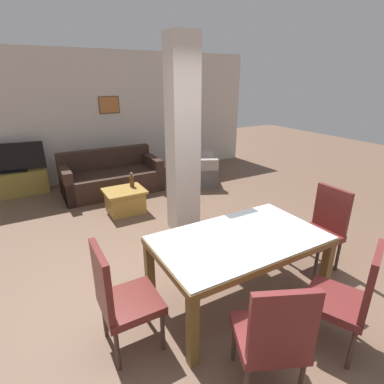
# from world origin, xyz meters

# --- Properties ---
(ground_plane) EXTENTS (18.00, 18.00, 0.00)m
(ground_plane) POSITION_xyz_m (0.00, 0.00, 0.00)
(ground_plane) COLOR brown
(back_wall) EXTENTS (7.20, 0.09, 2.70)m
(back_wall) POSITION_xyz_m (0.00, 4.76, 1.35)
(back_wall) COLOR beige
(back_wall) RESTS_ON ground_plane
(divider_pillar) EXTENTS (0.40, 0.31, 2.70)m
(divider_pillar) POSITION_xyz_m (0.29, 1.69, 1.35)
(divider_pillar) COLOR beige
(divider_pillar) RESTS_ON ground_plane
(dining_table) EXTENTS (1.64, 0.96, 0.73)m
(dining_table) POSITION_xyz_m (0.00, 0.00, 0.59)
(dining_table) COLOR brown
(dining_table) RESTS_ON ground_plane
(dining_chair_head_left) EXTENTS (0.46, 0.46, 0.98)m
(dining_chair_head_left) POSITION_xyz_m (-1.19, 0.00, 0.53)
(dining_chair_head_left) COLOR maroon
(dining_chair_head_left) RESTS_ON ground_plane
(dining_chair_near_right) EXTENTS (0.61, 0.61, 0.98)m
(dining_chair_near_right) POSITION_xyz_m (0.40, -0.90, 0.53)
(dining_chair_near_right) COLOR maroon
(dining_chair_near_right) RESTS_ON ground_plane
(dining_chair_head_right) EXTENTS (0.46, 0.46, 0.98)m
(dining_chair_head_right) POSITION_xyz_m (1.22, 0.00, 0.53)
(dining_chair_head_right) COLOR maroon
(dining_chair_head_right) RESTS_ON ground_plane
(dining_chair_near_left) EXTENTS (0.61, 0.61, 0.98)m
(dining_chair_near_left) POSITION_xyz_m (-0.40, -0.89, 0.53)
(dining_chair_near_left) COLOR maroon
(dining_chair_near_left) RESTS_ON ground_plane
(sofa) EXTENTS (1.86, 0.95, 0.80)m
(sofa) POSITION_xyz_m (-0.24, 3.78, 0.28)
(sofa) COLOR #311F18
(sofa) RESTS_ON ground_plane
(armchair) EXTENTS (1.15, 1.17, 0.79)m
(armchair) POSITION_xyz_m (1.46, 3.41, 0.28)
(armchair) COLOR gray
(armchair) RESTS_ON ground_plane
(coffee_table) EXTENTS (0.65, 0.56, 0.40)m
(coffee_table) POSITION_xyz_m (-0.32, 2.66, 0.21)
(coffee_table) COLOR olive
(coffee_table) RESTS_ON ground_plane
(bottle) EXTENTS (0.08, 0.08, 0.25)m
(bottle) POSITION_xyz_m (-0.15, 2.75, 0.49)
(bottle) COLOR #4C2D14
(bottle) RESTS_ON coffee_table
(tv_stand) EXTENTS (1.10, 0.40, 0.47)m
(tv_stand) POSITION_xyz_m (-1.89, 4.48, 0.23)
(tv_stand) COLOR olive
(tv_stand) RESTS_ON ground_plane
(tv_screen) EXTENTS (1.14, 0.26, 0.55)m
(tv_screen) POSITION_xyz_m (-1.89, 4.48, 0.73)
(tv_screen) COLOR black
(tv_screen) RESTS_ON tv_stand
(floor_lamp) EXTENTS (0.39, 0.39, 1.78)m
(floor_lamp) POSITION_xyz_m (1.99, 4.37, 1.52)
(floor_lamp) COLOR #B7B7BC
(floor_lamp) RESTS_ON ground_plane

